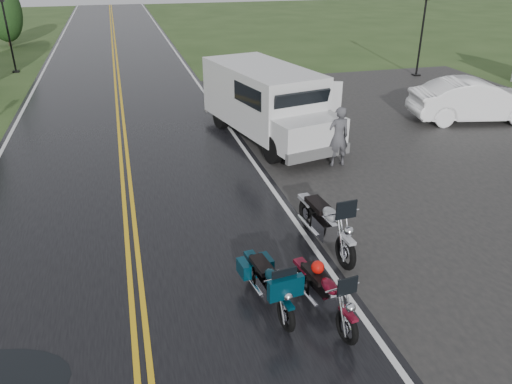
# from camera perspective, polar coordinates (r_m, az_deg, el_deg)

# --- Properties ---
(ground) EXTENTS (120.00, 120.00, 0.00)m
(ground) POSITION_cam_1_polar(r_m,az_deg,el_deg) (9.62, -13.39, -12.35)
(ground) COLOR #2D471E
(ground) RESTS_ON ground
(road) EXTENTS (8.00, 100.00, 0.04)m
(road) POSITION_cam_1_polar(r_m,az_deg,el_deg) (18.59, -15.09, 6.62)
(road) COLOR black
(road) RESTS_ON ground
(parking_pad) EXTENTS (14.00, 24.00, 0.03)m
(parking_pad) POSITION_cam_1_polar(r_m,az_deg,el_deg) (17.64, 23.88, 4.23)
(parking_pad) COLOR black
(parking_pad) RESTS_ON ground
(motorcycle_red) EXTENTS (1.01, 2.08, 1.18)m
(motorcycle_red) POSITION_cam_1_polar(r_m,az_deg,el_deg) (8.32, 10.48, -13.73)
(motorcycle_red) COLOR maroon
(motorcycle_red) RESTS_ON ground
(motorcycle_teal) EXTENTS (0.96, 2.03, 1.16)m
(motorcycle_teal) POSITION_cam_1_polar(r_m,az_deg,el_deg) (8.45, 3.50, -12.68)
(motorcycle_teal) COLOR #052A38
(motorcycle_teal) RESTS_ON ground
(motorcycle_silver) EXTENTS (1.07, 2.49, 1.44)m
(motorcycle_silver) POSITION_cam_1_polar(r_m,az_deg,el_deg) (10.00, 10.32, -5.42)
(motorcycle_silver) COLOR #AEB0B6
(motorcycle_silver) RESTS_ON ground
(van_white) EXTENTS (3.68, 6.64, 2.47)m
(van_white) POSITION_cam_1_polar(r_m,az_deg,el_deg) (14.83, 2.02, 7.68)
(van_white) COLOR silver
(van_white) RESTS_ON ground
(person_at_van) EXTENTS (0.67, 0.45, 1.80)m
(person_at_van) POSITION_cam_1_polar(r_m,az_deg,el_deg) (14.96, 9.38, 6.16)
(person_at_van) COLOR #48484C
(person_at_van) RESTS_ON ground
(sedan_white) EXTENTS (5.00, 2.56, 1.57)m
(sedan_white) POSITION_cam_1_polar(r_m,az_deg,el_deg) (20.71, 23.79, 9.48)
(sedan_white) COLOR white
(sedan_white) RESTS_ON ground
(lamp_post_far_left) EXTENTS (0.34, 0.34, 3.99)m
(lamp_post_far_left) POSITION_cam_1_polar(r_m,az_deg,el_deg) (30.14, -26.45, 15.88)
(lamp_post_far_left) COLOR black
(lamp_post_far_left) RESTS_ON ground
(lamp_post_far_right) EXTENTS (0.36, 0.36, 4.16)m
(lamp_post_far_right) POSITION_cam_1_polar(r_m,az_deg,el_deg) (27.64, 18.40, 16.70)
(lamp_post_far_right) COLOR black
(lamp_post_far_right) RESTS_ON ground
(tree_left_far) EXTENTS (2.37, 2.37, 3.64)m
(tree_left_far) POSITION_cam_1_polar(r_m,az_deg,el_deg) (39.53, -26.78, 17.33)
(tree_left_far) COLOR #1E3D19
(tree_left_far) RESTS_ON ground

